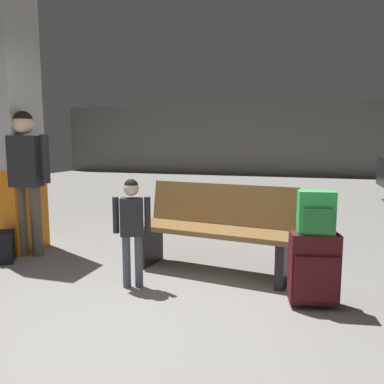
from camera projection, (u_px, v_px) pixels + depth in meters
The scene contains 9 objects.
ground_plane at pixel (227, 224), 6.37m from camera, with size 18.00×18.00×0.10m, color gray.
garage_back_wall at pixel (275, 139), 14.57m from camera, with size 18.00×0.12×2.80m, color slate.
structural_pillar at pixel (8, 126), 4.54m from camera, with size 0.57×0.57×3.04m.
bench at pixel (215, 229), 3.90m from camera, with size 1.66×0.74×0.89m.
suitcase at pixel (314, 268), 3.06m from camera, with size 0.41×0.30×0.60m.
backpack_bright at pixel (316, 213), 3.00m from camera, with size 0.30×0.23×0.34m.
child at pixel (132, 221), 3.43m from camera, with size 0.32×0.19×1.00m.
adult at pixel (26, 168), 4.34m from camera, with size 0.56×0.25×1.67m.
backpack_dark_floor at pixel (5, 247), 4.22m from camera, with size 0.30×0.32×0.34m.
Camera 1 is at (1.26, -2.14, 1.33)m, focal length 35.70 mm.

